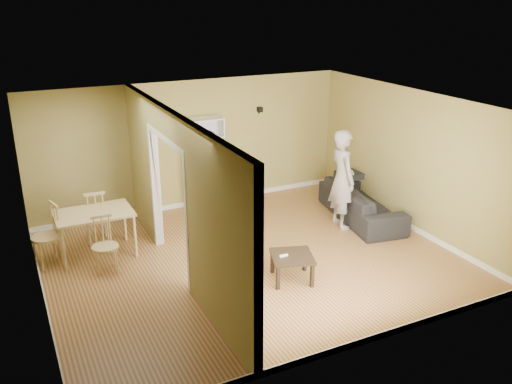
# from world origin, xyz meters

# --- Properties ---
(room_shell) EXTENTS (6.50, 6.50, 6.50)m
(room_shell) POSITION_xyz_m (0.00, 0.00, 1.30)
(room_shell) COLOR #A88B46
(room_shell) RESTS_ON ground
(partition) EXTENTS (0.22, 5.50, 2.60)m
(partition) POSITION_xyz_m (-1.20, 0.00, 1.30)
(partition) COLOR #A1834A
(partition) RESTS_ON ground
(wall_speaker) EXTENTS (0.10, 0.10, 0.10)m
(wall_speaker) POSITION_xyz_m (1.50, 2.69, 1.90)
(wall_speaker) COLOR black
(wall_speaker) RESTS_ON room_shell
(sofa) EXTENTS (2.37, 1.32, 0.85)m
(sofa) POSITION_xyz_m (2.70, 0.62, 0.43)
(sofa) COLOR black
(sofa) RESTS_ON ground
(person) EXTENTS (0.88, 0.72, 2.21)m
(person) POSITION_xyz_m (2.13, 0.51, 1.11)
(person) COLOR slate
(person) RESTS_ON ground
(bookshelf) EXTENTS (0.79, 0.34, 1.87)m
(bookshelf) POSITION_xyz_m (0.18, 2.60, 0.93)
(bookshelf) COLOR white
(bookshelf) RESTS_ON ground
(paper_box_navy_a) EXTENTS (0.44, 0.28, 0.22)m
(paper_box_navy_a) POSITION_xyz_m (0.14, 2.56, 0.51)
(paper_box_navy_a) COLOR navy
(paper_box_navy_a) RESTS_ON bookshelf
(paper_box_teal) EXTENTS (0.46, 0.30, 0.24)m
(paper_box_teal) POSITION_xyz_m (0.14, 2.56, 0.88)
(paper_box_teal) COLOR #1A5E58
(paper_box_teal) RESTS_ON bookshelf
(paper_box_navy_b) EXTENTS (0.45, 0.29, 0.23)m
(paper_box_navy_b) POSITION_xyz_m (0.14, 2.56, 1.24)
(paper_box_navy_b) COLOR navy
(paper_box_navy_b) RESTS_ON bookshelf
(paper_box_navy_c) EXTENTS (0.43, 0.28, 0.22)m
(paper_box_navy_c) POSITION_xyz_m (0.16, 2.56, 1.46)
(paper_box_navy_c) COLOR navy
(paper_box_navy_c) RESTS_ON bookshelf
(coffee_table) EXTENTS (0.63, 0.63, 0.42)m
(coffee_table) POSITION_xyz_m (0.28, -0.90, 0.35)
(coffee_table) COLOR black
(coffee_table) RESTS_ON ground
(game_controller) EXTENTS (0.13, 0.04, 0.03)m
(game_controller) POSITION_xyz_m (0.15, -0.87, 0.43)
(game_controller) COLOR white
(game_controller) RESTS_ON coffee_table
(dining_table) EXTENTS (1.25, 0.83, 0.78)m
(dining_table) POSITION_xyz_m (-2.27, 1.29, 0.70)
(dining_table) COLOR tan
(dining_table) RESTS_ON ground
(chair_left) EXTENTS (0.58, 0.58, 1.04)m
(chair_left) POSITION_xyz_m (-3.04, 1.28, 0.52)
(chair_left) COLOR tan
(chair_left) RESTS_ON ground
(chair_near) EXTENTS (0.44, 0.44, 0.91)m
(chair_near) POSITION_xyz_m (-2.24, 0.63, 0.46)
(chair_near) COLOR tan
(chair_near) RESTS_ON ground
(chair_far) EXTENTS (0.49, 0.49, 1.00)m
(chair_far) POSITION_xyz_m (-2.16, 1.82, 0.50)
(chair_far) COLOR tan
(chair_far) RESTS_ON ground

